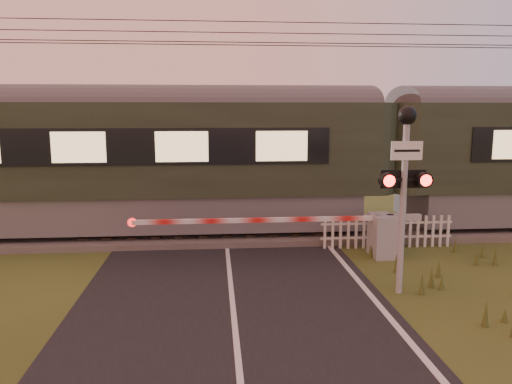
{
  "coord_description": "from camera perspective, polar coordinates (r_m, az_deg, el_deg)",
  "views": [
    {
      "loc": [
        -0.31,
        -8.02,
        3.67
      ],
      "look_at": [
        0.63,
        3.2,
        1.8
      ],
      "focal_mm": 35.0,
      "sensor_mm": 36.0,
      "label": 1
    }
  ],
  "objects": [
    {
      "name": "ground",
      "position": [
        8.83,
        -2.44,
        -15.16
      ],
      "size": [
        160.0,
        160.0,
        0.0
      ],
      "primitive_type": "plane",
      "color": "#334119",
      "rests_on": "ground"
    },
    {
      "name": "road",
      "position": [
        8.61,
        -2.25,
        -15.74
      ],
      "size": [
        6.0,
        140.0,
        0.03
      ],
      "color": "black",
      "rests_on": "ground"
    },
    {
      "name": "track_bed",
      "position": [
        14.96,
        -3.5,
        -4.54
      ],
      "size": [
        140.0,
        3.4,
        0.39
      ],
      "color": "#47423D",
      "rests_on": "ground"
    },
    {
      "name": "overhead_wires",
      "position": [
        14.67,
        -3.73,
        17.46
      ],
      "size": [
        120.0,
        0.62,
        0.62
      ],
      "color": "black",
      "rests_on": "ground"
    },
    {
      "name": "train",
      "position": [
        15.42,
        14.24,
        4.03
      ],
      "size": [
        43.25,
        2.98,
        4.03
      ],
      "color": "slate",
      "rests_on": "ground"
    },
    {
      "name": "boom_gate",
      "position": [
        12.85,
        12.62,
        -4.6
      ],
      "size": [
        7.26,
        0.83,
        1.1
      ],
      "color": "gray",
      "rests_on": "ground"
    },
    {
      "name": "crossing_signal",
      "position": [
        10.13,
        16.65,
        2.78
      ],
      "size": [
        0.95,
        0.37,
        3.74
      ],
      "color": "gray",
      "rests_on": "ground"
    },
    {
      "name": "picket_fence",
      "position": [
        13.81,
        14.75,
        -4.43
      ],
      "size": [
        3.59,
        0.07,
        0.86
      ],
      "color": "silver",
      "rests_on": "ground"
    }
  ]
}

